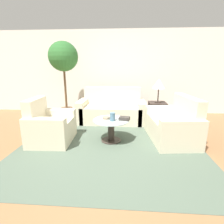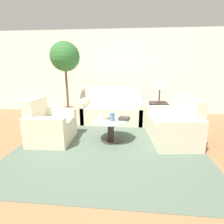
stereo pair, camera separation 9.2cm
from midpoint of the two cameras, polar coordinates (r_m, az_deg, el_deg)
ground_plane at (r=3.15m, az=-3.45°, el=-13.65°), size 14.00×14.00×0.00m
wall_back at (r=5.79m, az=1.16°, el=12.81°), size 10.00×0.06×2.60m
rug at (r=3.66m, az=0.34°, el=-9.29°), size 3.46×3.57×0.01m
sofa_main at (r=4.87m, az=0.77°, el=0.49°), size 1.80×0.85×0.92m
armchair at (r=3.78m, az=-19.13°, el=-4.64°), size 0.81×0.92×0.89m
loveseat at (r=3.85m, az=20.37°, el=-4.38°), size 0.94×1.37×0.91m
coffee_table at (r=3.55m, az=0.35°, el=-5.05°), size 0.73×0.73×0.45m
side_table at (r=4.84m, az=15.36°, el=-0.31°), size 0.45×0.45×0.57m
table_lamp at (r=4.71m, az=15.99°, el=8.60°), size 0.34×0.34×0.61m
potted_plant at (r=5.19m, az=-14.56°, el=15.91°), size 0.81×0.81×2.16m
vase at (r=3.42m, az=0.81°, el=-1.57°), size 0.10×0.10×0.16m
bowl at (r=3.56m, az=-1.22°, el=-1.87°), size 0.16×0.16×0.05m
book_stack at (r=3.49m, az=4.71°, el=-2.14°), size 0.23×0.20×0.06m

